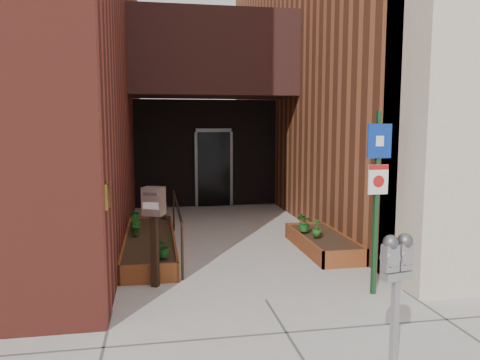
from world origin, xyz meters
TOP-DOWN VIEW (x-y plane):
  - ground at (0.00, 0.00)m, footprint 80.00×80.00m
  - architecture at (-0.18, 6.89)m, footprint 20.00×14.60m
  - planter_left at (-1.55, 2.70)m, footprint 0.90×3.60m
  - planter_right at (1.60, 2.20)m, footprint 0.80×2.20m
  - handrail at (-1.05, 2.65)m, footprint 0.04×3.34m
  - parking_meter at (0.72, -2.07)m, footprint 0.32×0.17m
  - sign_post at (1.52, -0.05)m, footprint 0.34×0.09m
  - payment_dropbox at (-1.45, 0.80)m, footprint 0.35×0.31m
  - shrub_left_a at (-1.32, 1.27)m, footprint 0.43×0.43m
  - shrub_left_b at (-1.81, 2.84)m, footprint 0.27×0.27m
  - shrub_left_c at (-1.83, 3.25)m, footprint 0.24×0.24m
  - shrub_left_d at (-1.25, 4.30)m, footprint 0.24×0.24m
  - shrub_right_a at (1.45, 2.09)m, footprint 0.25×0.25m
  - shrub_right_b at (1.35, 2.68)m, footprint 0.24×0.24m
  - shrub_right_c at (1.35, 2.49)m, footprint 0.34×0.34m

SIDE VIEW (x-z plane):
  - ground at x=0.00m, z-range 0.00..0.00m
  - planter_left at x=-1.55m, z-range -0.02..0.28m
  - planter_right at x=1.60m, z-range -0.02..0.28m
  - shrub_right_b at x=1.35m, z-range 0.30..0.62m
  - shrub_right_a at x=1.45m, z-range 0.30..0.63m
  - shrub_left_d at x=-1.25m, z-range 0.30..0.63m
  - shrub_left_a at x=-1.32m, z-range 0.30..0.64m
  - shrub_right_c at x=1.35m, z-range 0.30..0.65m
  - shrub_left_c at x=-1.83m, z-range 0.30..0.67m
  - shrub_left_b at x=-1.81m, z-range 0.30..0.67m
  - handrail at x=-1.05m, z-range 0.30..1.20m
  - payment_dropbox at x=-1.45m, z-range 0.32..1.78m
  - parking_meter at x=0.72m, z-range 0.37..1.74m
  - sign_post at x=1.52m, z-range 0.29..2.81m
  - architecture at x=-0.18m, z-range -0.02..9.98m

